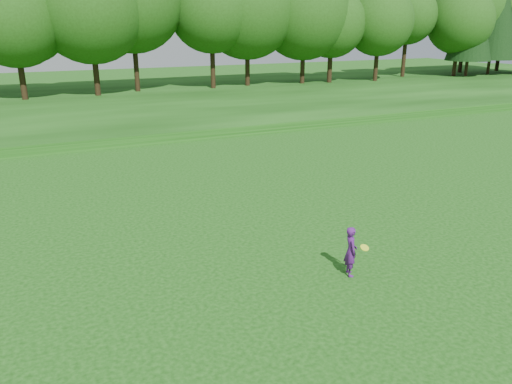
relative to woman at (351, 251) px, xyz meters
name	(u,v)px	position (x,y,z in m)	size (l,w,h in m)	color
ground	(214,347)	(-4.50, -1.52, -0.71)	(140.00, 140.00, 0.00)	#123E0B
berm	(69,105)	(-4.50, 32.48, -0.41)	(130.00, 30.00, 0.60)	#123E0B
walking_path	(92,146)	(-4.50, 18.48, -0.69)	(130.00, 1.60, 0.04)	gray
treeline	(53,3)	(-4.50, 36.48, 7.39)	(104.00, 7.00, 15.00)	#1D430F
woman	(351,251)	(0.00, 0.00, 0.00)	(0.47, 0.92, 1.41)	#4F176B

